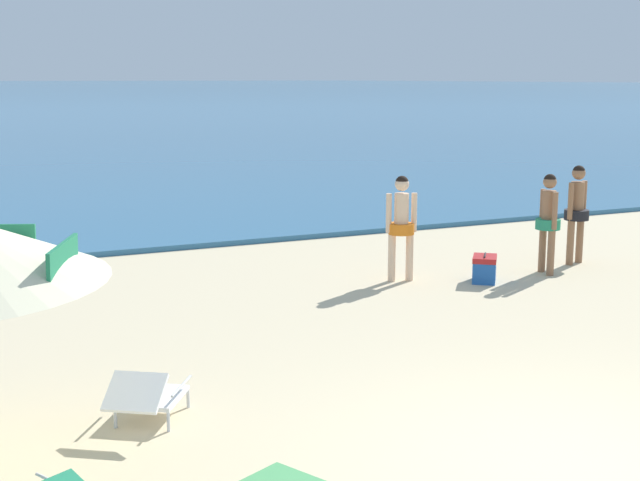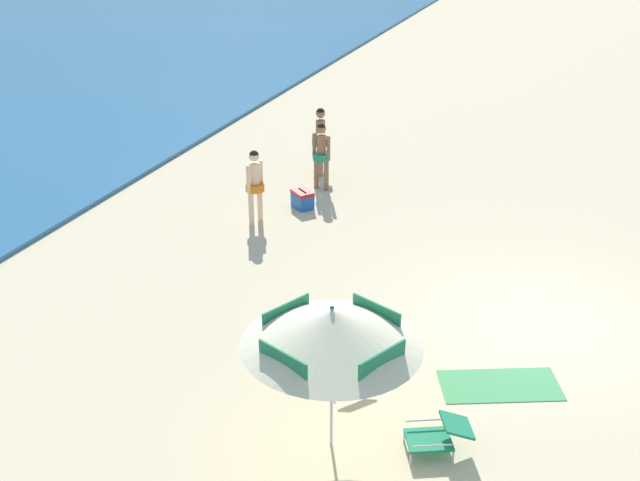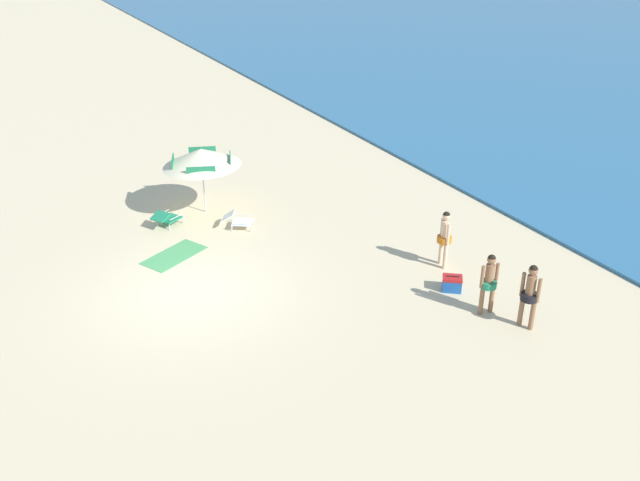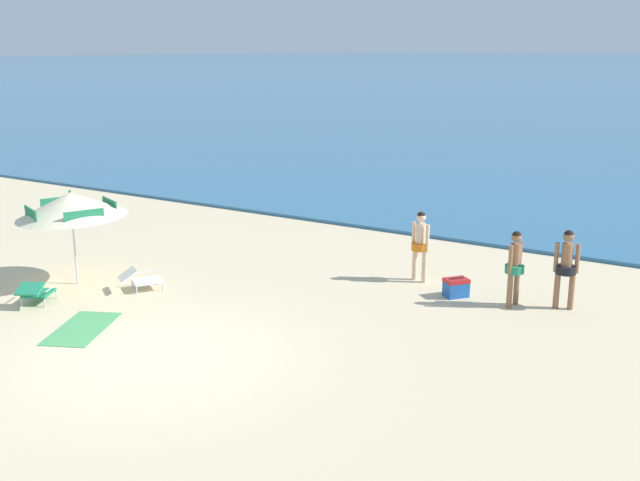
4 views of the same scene
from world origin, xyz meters
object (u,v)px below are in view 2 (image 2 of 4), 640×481
object	(u,v)px
person_wading_in	(320,136)
beach_towel	(500,385)
beach_umbrella_striped_main	(332,328)
person_standing_beside	(255,182)
lounge_chair_under_umbrella	(439,435)
lounge_chair_beside_umbrella	(344,364)
person_standing_near_shore	(321,151)
cooler_box	(302,199)

from	to	relation	value
person_wading_in	beach_towel	distance (m)	9.59
beach_umbrella_striped_main	person_standing_beside	bearing A→B (deg)	33.68
lounge_chair_under_umbrella	person_wading_in	xyz separation A→B (m)	(9.33, 5.55, 0.68)
person_standing_beside	person_wading_in	xyz separation A→B (m)	(3.27, -0.14, 0.02)
lounge_chair_beside_umbrella	beach_towel	distance (m)	2.39
person_standing_beside	person_wading_in	distance (m)	3.28
beach_umbrella_striped_main	beach_towel	world-z (taller)	beach_umbrella_striped_main
person_standing_near_shore	person_standing_beside	xyz separation A→B (m)	(-2.35, 0.54, 0.02)
lounge_chair_beside_umbrella	person_wading_in	xyz separation A→B (m)	(8.15, 3.74, 0.69)
beach_towel	lounge_chair_under_umbrella	bearing A→B (deg)	166.83
cooler_box	person_standing_near_shore	bearing A→B (deg)	2.30
lounge_chair_beside_umbrella	person_standing_beside	world-z (taller)	person_standing_beside
person_standing_near_shore	beach_towel	bearing A→B (deg)	-139.32
person_standing_beside	cooler_box	bearing A→B (deg)	-27.58
person_standing_near_shore	person_wading_in	xyz separation A→B (m)	(0.92, 0.40, 0.03)
beach_umbrella_striped_main	lounge_chair_beside_umbrella	world-z (taller)	beach_umbrella_striped_main
person_standing_beside	cooler_box	xyz separation A→B (m)	(1.13, -0.59, -0.73)
lounge_chair_under_umbrella	person_standing_near_shore	world-z (taller)	person_standing_near_shore
lounge_chair_under_umbrella	person_standing_beside	size ratio (longest dim) A/B	0.62
lounge_chair_beside_umbrella	person_standing_near_shore	xyz separation A→B (m)	(7.23, 3.34, 0.65)
beach_towel	person_standing_near_shore	bearing A→B (deg)	40.68
person_standing_near_shore	cooler_box	world-z (taller)	person_standing_near_shore
lounge_chair_beside_umbrella	cooler_box	size ratio (longest dim) A/B	1.70
beach_umbrella_striped_main	lounge_chair_under_umbrella	xyz separation A→B (m)	(0.39, -1.40, -1.55)
cooler_box	lounge_chair_under_umbrella	bearing A→B (deg)	-144.63
lounge_chair_beside_umbrella	person_standing_near_shore	world-z (taller)	person_standing_near_shore
person_standing_beside	person_wading_in	world-z (taller)	person_wading_in
person_standing_beside	cooler_box	world-z (taller)	person_standing_beside
beach_umbrella_striped_main	cooler_box	bearing A→B (deg)	26.05
lounge_chair_under_umbrella	cooler_box	bearing A→B (deg)	35.37
beach_umbrella_striped_main	person_wading_in	xyz separation A→B (m)	(9.72, 4.15, -0.87)
person_standing_near_shore	person_standing_beside	world-z (taller)	person_standing_beside
beach_umbrella_striped_main	person_standing_beside	world-z (taller)	beach_umbrella_striped_main
lounge_chair_beside_umbrella	beach_towel	size ratio (longest dim) A/B	0.57
person_standing_near_shore	beach_towel	xyz separation A→B (m)	(-6.51, -5.59, -0.91)
cooler_box	person_standing_beside	bearing A→B (deg)	152.42
lounge_chair_under_umbrella	person_wading_in	bearing A→B (deg)	30.76
beach_umbrella_striped_main	cooler_box	distance (m)	8.59
beach_umbrella_striped_main	person_standing_beside	distance (m)	7.80
person_standing_beside	person_wading_in	bearing A→B (deg)	-2.47
person_standing_near_shore	lounge_chair_under_umbrella	bearing A→B (deg)	-148.49
person_standing_beside	cooler_box	size ratio (longest dim) A/B	2.67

